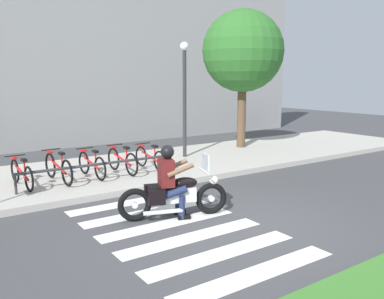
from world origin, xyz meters
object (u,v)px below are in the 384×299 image
street_lamp (185,89)px  tree_near_rack (243,52)px  bicycle_1 (58,168)px  bicycle_4 (150,158)px  bike_rack (100,165)px  bicycle_0 (21,173)px  rider (170,176)px  bicycle_2 (92,164)px  motorcycle (174,195)px  bicycle_3 (122,161)px

street_lamp → tree_near_rack: (2.80, 0.40, 1.29)m
bicycle_1 → street_lamp: bearing=13.1°
bicycle_4 → bike_rack: (-1.72, -0.55, 0.09)m
bicycle_0 → rider: bearing=-60.0°
bicycle_2 → bike_rack: size_ratio=0.39×
motorcycle → tree_near_rack: tree_near_rack is taller
bicycle_2 → rider: bearing=-85.4°
motorcycle → bicycle_3: size_ratio=1.32×
bicycle_4 → bicycle_1: bearing=-180.0°
bicycle_3 → tree_near_rack: (5.51, 1.43, 3.15)m
bike_rack → street_lamp: size_ratio=1.05×
rider → bicycle_4: bearing=67.3°
bicycle_2 → bike_rack: bicycle_2 is taller
bicycle_0 → bicycle_1: bicycle_1 is taller
motorcycle → bicycle_1: 3.68m
tree_near_rack → motorcycle: bearing=-140.8°
bicycle_1 → tree_near_rack: size_ratio=0.34×
rider → bicycle_1: size_ratio=0.83×
bicycle_2 → tree_near_rack: (6.37, 1.43, 3.15)m
bicycle_2 → bicycle_3: (0.86, -0.00, 0.00)m
rider → bicycle_3: (0.58, 3.45, -0.33)m
street_lamp → bicycle_3: bearing=-159.2°
bicycle_4 → bicycle_2: bearing=-180.0°
bicycle_4 → street_lamp: size_ratio=0.40×
motorcycle → bicycle_2: (-0.35, 3.48, 0.03)m
bicycle_0 → bicycle_1: 0.86m
bicycle_0 → bicycle_1: size_ratio=0.95×
rider → bicycle_2: rider is taller
bicycle_0 → tree_near_rack: (8.09, 1.43, 3.16)m
bicycle_2 → street_lamp: street_lamp is taller
motorcycle → bicycle_0: bearing=120.7°
bicycle_3 → tree_near_rack: 6.50m
bicycle_0 → tree_near_rack: size_ratio=0.32×
bicycle_4 → bike_rack: size_ratio=0.38×
bicycle_1 → bicycle_4: bearing=0.0°
bicycle_0 → street_lamp: 5.70m
bicycle_2 → tree_near_rack: size_ratio=0.30×
bicycle_1 → bicycle_2: bicycle_1 is taller
rider → tree_near_rack: bearing=38.7°
motorcycle → bicycle_4: motorcycle is taller
bicycle_0 → bicycle_2: size_ratio=1.05×
bicycle_2 → motorcycle: bearing=-84.3°
bicycle_2 → tree_near_rack: bearing=12.6°
bicycle_3 → tree_near_rack: bearing=14.5°
bicycle_2 → tree_near_rack: tree_near_rack is taller
motorcycle → bicycle_0: size_ratio=1.28×
bicycle_1 → tree_near_rack: (7.23, 1.43, 3.13)m
motorcycle → bicycle_1: bearing=109.2°
bicycle_2 → bicycle_4: bicycle_2 is taller
bicycle_1 → motorcycle: bearing=-70.8°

